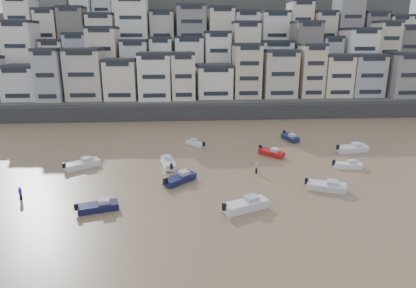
{
  "coord_description": "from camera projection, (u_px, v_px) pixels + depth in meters",
  "views": [
    {
      "loc": [
        2.97,
        -22.47,
        19.38
      ],
      "look_at": [
        6.68,
        30.0,
        4.0
      ],
      "focal_mm": 32.0,
      "sensor_mm": 36.0,
      "label": 1
    }
  ],
  "objects": [
    {
      "name": "boat_f",
      "position": [
        168.0,
        162.0,
        56.83
      ],
      "size": [
        2.92,
        5.81,
        1.51
      ],
      "primitive_type": null,
      "rotation": [
        0.0,
        0.0,
        1.78
      ],
      "color": "silver",
      "rests_on": "ground"
    },
    {
      "name": "boat_a",
      "position": [
        246.0,
        203.0,
        42.68
      ],
      "size": [
        6.33,
        4.26,
        1.65
      ],
      "primitive_type": null,
      "rotation": [
        0.0,
        0.0,
        0.42
      ],
      "color": "silver",
      "rests_on": "ground"
    },
    {
      "name": "person_blue",
      "position": [
        20.0,
        193.0,
        45.31
      ],
      "size": [
        0.44,
        0.44,
        1.74
      ],
      "primitive_type": null,
      "color": "#411CD5",
      "rests_on": "ground"
    },
    {
      "name": "boat_h",
      "position": [
        196.0,
        143.0,
        67.75
      ],
      "size": [
        4.04,
        4.34,
        1.22
      ],
      "primitive_type": null,
      "rotation": [
        0.0,
        0.0,
        2.28
      ],
      "color": "silver",
      "rests_on": "ground"
    },
    {
      "name": "person_pink",
      "position": [
        256.0,
        168.0,
        54.17
      ],
      "size": [
        0.44,
        0.44,
        1.74
      ],
      "primitive_type": null,
      "color": "tan",
      "rests_on": "ground"
    },
    {
      "name": "boat_j",
      "position": [
        98.0,
        206.0,
        42.45
      ],
      "size": [
        5.23,
        2.94,
        1.36
      ],
      "primitive_type": null,
      "rotation": [
        0.0,
        0.0,
        0.28
      ],
      "color": "#14183E",
      "rests_on": "ground"
    },
    {
      "name": "boat_d",
      "position": [
        348.0,
        164.0,
        56.38
      ],
      "size": [
        4.69,
        2.22,
        1.23
      ],
      "primitive_type": null,
      "rotation": [
        0.0,
        0.0,
        -0.17
      ],
      "color": "white",
      "rests_on": "ground"
    },
    {
      "name": "boat_k",
      "position": [
        82.0,
        163.0,
        56.38
      ],
      "size": [
        5.75,
        4.99,
        1.58
      ],
      "primitive_type": null,
      "rotation": [
        0.0,
        0.0,
        0.65
      ],
      "color": "white",
      "rests_on": "ground"
    },
    {
      "name": "boat_c",
      "position": [
        180.0,
        177.0,
        50.69
      ],
      "size": [
        5.16,
        5.11,
        1.49
      ],
      "primitive_type": null,
      "rotation": [
        0.0,
        0.0,
        0.78
      ],
      "color": "#151A43",
      "rests_on": "ground"
    },
    {
      "name": "boat_e",
      "position": [
        271.0,
        152.0,
        62.1
      ],
      "size": [
        4.42,
        4.83,
        1.35
      ],
      "primitive_type": null,
      "rotation": [
        0.0,
        0.0,
        -0.87
      ],
      "color": "#AA1515",
      "rests_on": "ground"
    },
    {
      "name": "hillside",
      "position": [
        216.0,
        56.0,
        124.48
      ],
      "size": [
        141.04,
        66.0,
        50.0
      ],
      "color": "#4C4C47",
      "rests_on": "ground"
    },
    {
      "name": "boat_b",
      "position": [
        326.0,
        185.0,
        48.07
      ],
      "size": [
        5.62,
        3.66,
        1.46
      ],
      "primitive_type": null,
      "rotation": [
        0.0,
        0.0,
        -0.39
      ],
      "color": "silver",
      "rests_on": "ground"
    },
    {
      "name": "harbor_wall",
      "position": [
        211.0,
        112.0,
        89.17
      ],
      "size": [
        140.0,
        3.0,
        3.5
      ],
      "primitive_type": "cube",
      "color": "#38383A",
      "rests_on": "ground"
    },
    {
      "name": "boat_g",
      "position": [
        352.0,
        148.0,
        64.01
      ],
      "size": [
        6.15,
        2.76,
        1.62
      ],
      "primitive_type": null,
      "rotation": [
        0.0,
        0.0,
        0.14
      ],
      "color": "silver",
      "rests_on": "ground"
    },
    {
      "name": "boat_i",
      "position": [
        290.0,
        137.0,
        71.28
      ],
      "size": [
        2.82,
        5.33,
        1.39
      ],
      "primitive_type": null,
      "rotation": [
        0.0,
        0.0,
        -1.33
      ],
      "color": "#141D40",
      "rests_on": "ground"
    }
  ]
}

